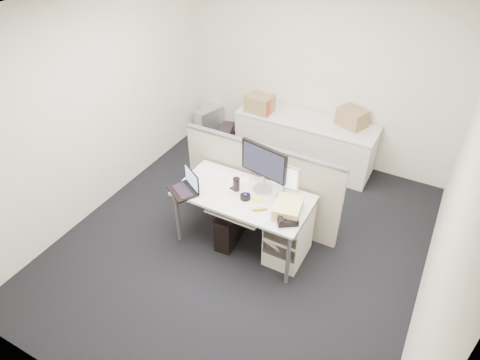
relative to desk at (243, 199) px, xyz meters
The scene contains 29 objects.
floor 0.67m from the desk, ahead, with size 4.00×4.50×0.01m, color black.
ceiling 2.04m from the desk, ahead, with size 4.00×4.50×0.01m, color white.
wall_back 2.35m from the desk, 90.00° to the left, with size 4.00×0.02×2.70m, color silver.
wall_front 2.35m from the desk, 90.00° to the right, with size 4.00×0.02×2.70m, color silver.
wall_left 2.11m from the desk, behind, with size 0.02×4.50×2.70m, color silver.
wall_right 2.11m from the desk, ahead, with size 0.02×4.50×2.70m, color silver.
desk is the anchor object (origin of this frame).
keyboard_tray 0.19m from the desk, 90.00° to the right, with size 0.62×0.32×0.02m, color beige.
drawer_pedestal 0.65m from the desk, ahead, with size 0.40×0.55×0.65m, color beige.
cubicle_partition 0.46m from the desk, 90.00° to the left, with size 2.00×0.06×1.10m, color #AA9F8B.
back_counter 1.95m from the desk, 90.00° to the left, with size 2.00×0.60×0.72m, color beige.
monitor_main 0.42m from the desk, 50.19° to the left, with size 0.57×0.22×0.57m, color black.
monitor_small 0.52m from the desk, 24.23° to the left, with size 0.34×0.17×0.41m, color #B7B7BC.
laptop 0.71m from the desk, 155.70° to the right, with size 0.34×0.25×0.25m, color black.
trackball 0.11m from the desk, 45.00° to the right, with size 0.12×0.12×0.04m, color black.
desk_phone 0.63m from the desk, 16.70° to the right, with size 0.21×0.17×0.07m, color black.
paper_stack 0.18m from the desk, 135.00° to the left, with size 0.24×0.31×0.01m, color silver.
sticky_pad 0.19m from the desk, ahead, with size 0.09×0.09×0.01m, color yellow.
travel_mug 0.18m from the desk, 168.69° to the left, with size 0.08×0.08×0.16m, color black.
banana 0.32m from the desk, 28.60° to the right, with size 0.17×0.04×0.04m, color gold.
cellphone 0.17m from the desk, 161.57° to the left, with size 0.06×0.11×0.01m, color black.
manila_folders 0.57m from the desk, ahead, with size 0.27×0.34×0.13m, color #E0CE78.
keyboard 0.23m from the desk, 77.20° to the right, with size 0.43×0.15×0.02m, color black.
pc_tower_desk 0.47m from the desk, 161.57° to the right, with size 0.19×0.49×0.45m, color black.
pc_tower_spare_dark 2.06m from the desk, 125.66° to the left, with size 0.18×0.45×0.42m, color black.
pc_tower_spare_silver 2.67m from the desk, 130.28° to the left, with size 0.19×0.48×0.45m, color #B7B7BC.
cardboard_box_left 1.95m from the desk, 111.14° to the left, with size 0.37×0.28×0.28m, color olive.
cardboard_box_right 2.14m from the desk, 73.69° to the left, with size 0.37×0.29×0.27m, color olive.
red_binder 1.92m from the desk, 106.73° to the left, with size 0.07×0.28×0.27m, color #A72D13.
Camera 1 is at (1.71, -3.26, 3.70)m, focal length 32.00 mm.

